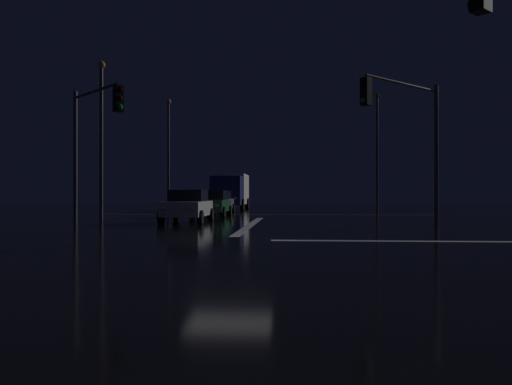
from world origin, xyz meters
name	(u,v)px	position (x,y,z in m)	size (l,w,h in m)	color
ground	(230,242)	(0.00, 0.00, -0.05)	(120.00, 120.00, 0.10)	black
stop_line_north	(251,225)	(0.00, 7.77, 0.00)	(0.35, 13.26, 0.01)	white
centre_line_ns	(265,215)	(0.00, 19.37, 0.00)	(22.00, 0.15, 0.01)	yellow
crosswalk_bar_east	(502,242)	(7.87, 0.00, 0.00)	(13.26, 0.40, 0.01)	white
sedan_white	(188,206)	(-3.19, 9.56, 0.80)	(2.02, 4.33, 1.57)	silver
sedan_green	(212,203)	(-3.03, 16.07, 0.80)	(2.02, 4.33, 1.57)	#14512D
sedan_gray	(218,202)	(-3.46, 21.65, 0.80)	(2.02, 4.33, 1.57)	slate
box_truck	(231,190)	(-3.46, 29.69, 1.71)	(2.68, 8.28, 3.08)	navy
traffic_signal_nw	(92,128)	(-6.84, 6.84, 4.24)	(3.37, 3.37, 6.11)	#4C4C51
traffic_signal_ne	(408,123)	(6.64, 6.64, 4.32)	(3.85, 3.85, 6.18)	#4C4C51
streetlamp_left_near	(101,127)	(-8.87, 13.37, 5.10)	(0.44, 0.44, 8.84)	#424247
streetlamp_right_far	(377,143)	(8.87, 29.37, 5.63)	(0.44, 0.44, 9.85)	#424247
streetlamp_left_far	(168,146)	(-8.87, 29.37, 5.46)	(0.44, 0.44, 9.53)	#424247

